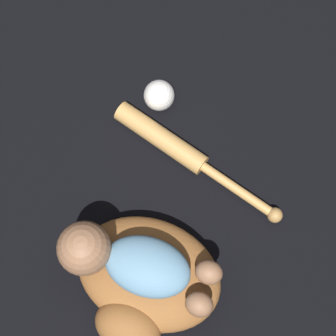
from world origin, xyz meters
TOP-DOWN VIEW (x-y plane):
  - ground_plane at (0.00, 0.00)m, footprint 6.00×6.00m
  - baseball_glove at (-0.03, 0.02)m, footprint 0.34×0.30m
  - baby_figure at (0.02, 0.00)m, footprint 0.33×0.13m
  - baseball_bat at (-0.01, -0.30)m, footprint 0.43×0.20m
  - baseball at (0.06, -0.41)m, footprint 0.07×0.07m

SIDE VIEW (x-z plane):
  - ground_plane at x=0.00m, z-range 0.00..0.00m
  - baseball_bat at x=-0.01m, z-range 0.00..0.05m
  - baseball at x=0.06m, z-range 0.00..0.07m
  - baseball_glove at x=-0.03m, z-range 0.00..0.10m
  - baby_figure at x=0.02m, z-range 0.09..0.20m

